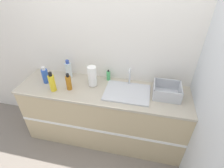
{
  "coord_description": "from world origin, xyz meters",
  "views": [
    {
      "loc": [
        0.49,
        -1.41,
        2.21
      ],
      "look_at": [
        0.12,
        0.26,
        1.0
      ],
      "focal_mm": 28.0,
      "sensor_mm": 36.0,
      "label": 1
    }
  ],
  "objects_px": {
    "bottle_yellow": "(52,83)",
    "bottle_blue": "(45,76)",
    "dish_rack": "(167,92)",
    "soap_dispenser": "(108,76)",
    "paper_towel_roll": "(92,76)",
    "bottle_amber": "(69,82)",
    "bottle_clear": "(69,70)",
    "sink": "(127,92)"
  },
  "relations": [
    {
      "from": "bottle_yellow",
      "to": "bottle_blue",
      "type": "bearing_deg",
      "value": 141.03
    },
    {
      "from": "dish_rack",
      "to": "soap_dispenser",
      "type": "height_order",
      "value": "same"
    },
    {
      "from": "dish_rack",
      "to": "soap_dispenser",
      "type": "distance_m",
      "value": 0.78
    },
    {
      "from": "paper_towel_roll",
      "to": "dish_rack",
      "type": "distance_m",
      "value": 0.93
    },
    {
      "from": "bottle_blue",
      "to": "soap_dispenser",
      "type": "distance_m",
      "value": 0.83
    },
    {
      "from": "soap_dispenser",
      "to": "paper_towel_roll",
      "type": "bearing_deg",
      "value": -134.02
    },
    {
      "from": "paper_towel_roll",
      "to": "dish_rack",
      "type": "xyz_separation_m",
      "value": [
        0.92,
        -0.01,
        -0.08
      ]
    },
    {
      "from": "bottle_amber",
      "to": "dish_rack",
      "type": "bearing_deg",
      "value": 6.18
    },
    {
      "from": "bottle_clear",
      "to": "bottle_yellow",
      "type": "relative_size",
      "value": 0.98
    },
    {
      "from": "paper_towel_roll",
      "to": "bottle_amber",
      "type": "bearing_deg",
      "value": -152.0
    },
    {
      "from": "sink",
      "to": "bottle_amber",
      "type": "distance_m",
      "value": 0.73
    },
    {
      "from": "bottle_blue",
      "to": "soap_dispenser",
      "type": "relative_size",
      "value": 1.54
    },
    {
      "from": "bottle_yellow",
      "to": "bottle_blue",
      "type": "relative_size",
      "value": 1.13
    },
    {
      "from": "sink",
      "to": "soap_dispenser",
      "type": "height_order",
      "value": "sink"
    },
    {
      "from": "dish_rack",
      "to": "bottle_amber",
      "type": "bearing_deg",
      "value": -173.82
    },
    {
      "from": "paper_towel_roll",
      "to": "soap_dispenser",
      "type": "xyz_separation_m",
      "value": [
        0.17,
        0.17,
        -0.07
      ]
    },
    {
      "from": "paper_towel_roll",
      "to": "bottle_blue",
      "type": "bearing_deg",
      "value": -174.3
    },
    {
      "from": "bottle_clear",
      "to": "bottle_yellow",
      "type": "bearing_deg",
      "value": -100.74
    },
    {
      "from": "dish_rack",
      "to": "bottle_yellow",
      "type": "bearing_deg",
      "value": -171.9
    },
    {
      "from": "dish_rack",
      "to": "bottle_amber",
      "type": "xyz_separation_m",
      "value": [
        -1.19,
        -0.13,
        0.04
      ]
    },
    {
      "from": "bottle_yellow",
      "to": "soap_dispenser",
      "type": "height_order",
      "value": "bottle_yellow"
    },
    {
      "from": "sink",
      "to": "bottle_amber",
      "type": "relative_size",
      "value": 2.45
    },
    {
      "from": "paper_towel_roll",
      "to": "soap_dispenser",
      "type": "relative_size",
      "value": 1.83
    },
    {
      "from": "bottle_yellow",
      "to": "bottle_blue",
      "type": "height_order",
      "value": "bottle_yellow"
    },
    {
      "from": "sink",
      "to": "dish_rack",
      "type": "relative_size",
      "value": 1.73
    },
    {
      "from": "bottle_amber",
      "to": "bottle_clear",
      "type": "bearing_deg",
      "value": 113.97
    },
    {
      "from": "sink",
      "to": "dish_rack",
      "type": "distance_m",
      "value": 0.47
    },
    {
      "from": "bottle_clear",
      "to": "dish_rack",
      "type": "bearing_deg",
      "value": -6.26
    },
    {
      "from": "bottle_clear",
      "to": "bottle_amber",
      "type": "xyz_separation_m",
      "value": [
        0.12,
        -0.27,
        -0.01
      ]
    },
    {
      "from": "bottle_amber",
      "to": "soap_dispenser",
      "type": "height_order",
      "value": "bottle_amber"
    },
    {
      "from": "sink",
      "to": "dish_rack",
      "type": "bearing_deg",
      "value": 6.04
    },
    {
      "from": "bottle_clear",
      "to": "bottle_blue",
      "type": "bearing_deg",
      "value": -141.26
    },
    {
      "from": "sink",
      "to": "bottle_blue",
      "type": "height_order",
      "value": "sink"
    },
    {
      "from": "bottle_clear",
      "to": "bottle_blue",
      "type": "height_order",
      "value": "bottle_clear"
    },
    {
      "from": "paper_towel_roll",
      "to": "bottle_yellow",
      "type": "distance_m",
      "value": 0.49
    },
    {
      "from": "bottle_amber",
      "to": "soap_dispenser",
      "type": "distance_m",
      "value": 0.53
    },
    {
      "from": "sink",
      "to": "bottle_amber",
      "type": "height_order",
      "value": "sink"
    },
    {
      "from": "bottle_blue",
      "to": "soap_dispenser",
      "type": "xyz_separation_m",
      "value": [
        0.79,
        0.23,
        -0.04
      ]
    },
    {
      "from": "paper_towel_roll",
      "to": "bottle_clear",
      "type": "xyz_separation_m",
      "value": [
        -0.38,
        0.13,
        -0.03
      ]
    },
    {
      "from": "paper_towel_roll",
      "to": "bottle_yellow",
      "type": "bearing_deg",
      "value": -155.25
    },
    {
      "from": "dish_rack",
      "to": "bottle_yellow",
      "type": "height_order",
      "value": "bottle_yellow"
    },
    {
      "from": "dish_rack",
      "to": "bottle_amber",
      "type": "distance_m",
      "value": 1.19
    }
  ]
}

